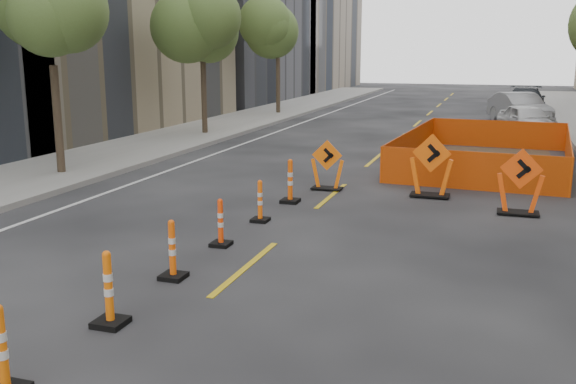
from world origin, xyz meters
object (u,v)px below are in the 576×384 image
(parked_car_near, at_px, (527,120))
(channelizer_4, at_px, (172,249))
(channelizer_7, at_px, (290,181))
(channelizer_2, at_px, (2,350))
(chevron_sign_left, at_px, (327,165))
(channelizer_5, at_px, (221,222))
(channelizer_6, at_px, (260,201))
(channelizer_3, at_px, (109,288))
(chevron_sign_center, at_px, (431,166))
(parked_car_far, at_px, (525,100))
(chevron_sign_right, at_px, (520,182))
(parked_car_mid, at_px, (519,108))

(parked_car_near, bearing_deg, channelizer_4, -124.74)
(channelizer_7, distance_m, parked_car_near, 16.62)
(channelizer_2, height_order, chevron_sign_left, chevron_sign_left)
(channelizer_5, relative_size, chevron_sign_left, 0.69)
(channelizer_4, xyz_separation_m, channelizer_6, (0.09, 3.88, -0.04))
(channelizer_6, xyz_separation_m, chevron_sign_left, (0.56, 3.70, 0.21))
(channelizer_3, height_order, chevron_sign_center, chevron_sign_center)
(channelizer_3, xyz_separation_m, channelizer_7, (0.09, 7.75, 0.01))
(channelizer_6, relative_size, parked_car_far, 0.17)
(chevron_sign_right, bearing_deg, parked_car_near, 93.97)
(chevron_sign_left, xyz_separation_m, parked_car_far, (5.74, 24.58, 0.11))
(channelizer_7, height_order, parked_car_far, parked_car_far)
(channelizer_2, relative_size, chevron_sign_right, 0.68)
(channelizer_6, height_order, chevron_sign_right, chevron_sign_right)
(chevron_sign_right, xyz_separation_m, parked_car_far, (0.83, 25.83, 0.02))
(chevron_sign_left, relative_size, chevron_sign_right, 0.88)
(channelizer_5, height_order, chevron_sign_left, chevron_sign_left)
(chevron_sign_center, relative_size, parked_car_far, 0.30)
(channelizer_6, xyz_separation_m, parked_car_mid, (5.86, 22.51, 0.33))
(channelizer_3, distance_m, channelizer_5, 3.88)
(channelizer_7, xyz_separation_m, chevron_sign_center, (3.25, 1.73, 0.28))
(parked_car_near, bearing_deg, channelizer_6, -127.83)
(chevron_sign_center, height_order, parked_car_mid, chevron_sign_center)
(chevron_sign_center, bearing_deg, channelizer_2, -98.34)
(channelizer_5, xyz_separation_m, parked_car_near, (6.16, 19.37, 0.23))
(channelizer_2, bearing_deg, chevron_sign_left, 86.82)
(chevron_sign_center, distance_m, parked_car_near, 14.03)
(channelizer_4, relative_size, parked_car_mid, 0.21)
(channelizer_5, distance_m, channelizer_6, 1.94)
(channelizer_4, bearing_deg, parked_car_near, 73.86)
(channelizer_3, relative_size, channelizer_6, 1.14)
(channelizer_3, relative_size, chevron_sign_right, 0.70)
(chevron_sign_center, height_order, parked_car_far, chevron_sign_center)
(chevron_sign_center, bearing_deg, parked_car_mid, 90.56)
(parked_car_near, bearing_deg, channelizer_2, -122.35)
(channelizer_2, height_order, parked_car_mid, parked_car_mid)
(chevron_sign_right, distance_m, parked_car_mid, 20.07)
(chevron_sign_right, bearing_deg, parked_car_far, 94.48)
(chevron_sign_right, bearing_deg, parked_car_mid, 95.18)
(channelizer_2, distance_m, channelizer_4, 3.88)
(chevron_sign_left, height_order, chevron_sign_center, chevron_sign_center)
(channelizer_6, relative_size, channelizer_7, 0.86)
(parked_car_mid, bearing_deg, chevron_sign_center, -119.21)
(channelizer_4, height_order, parked_car_mid, parked_car_mid)
(channelizer_7, bearing_deg, channelizer_2, -90.89)
(channelizer_2, xyz_separation_m, chevron_sign_left, (0.64, 11.45, 0.16))
(channelizer_5, distance_m, parked_car_mid, 25.16)
(channelizer_7, xyz_separation_m, chevron_sign_right, (5.39, 0.51, 0.22))
(channelizer_4, height_order, channelizer_5, channelizer_4)
(channelizer_7, distance_m, chevron_sign_center, 3.70)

